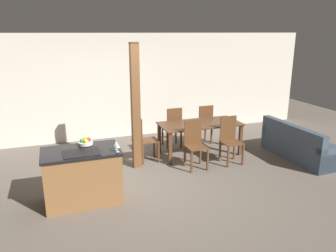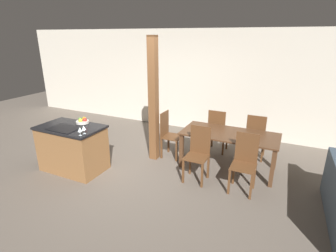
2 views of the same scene
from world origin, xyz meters
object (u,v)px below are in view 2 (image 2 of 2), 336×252
dining_table (229,138)px  dining_chair_near_right (244,162)px  dining_chair_near_left (198,153)px  dining_chair_far_left (217,130)px  dining_chair_head_end (169,134)px  fruit_bowl (83,121)px  wine_glass_near (80,130)px  wine_glass_middle (84,128)px  kitchen_island (73,148)px  timber_post (154,101)px  dining_chair_far_right (256,136)px

dining_table → dining_chair_near_right: 0.78m
dining_table → dining_chair_near_left: dining_chair_near_left is taller
dining_chair_far_left → dining_table: bearing=122.3°
dining_chair_near_left → dining_chair_far_left: (0.00, 1.30, 0.00)m
dining_chair_head_end → fruit_bowl: bearing=130.1°
wine_glass_near → dining_chair_head_end: size_ratio=0.15×
dining_table → wine_glass_near: bearing=-143.1°
dining_table → dining_chair_near_left: bearing=-122.3°
wine_glass_middle → dining_chair_near_left: 2.06m
dining_chair_near_right → dining_chair_far_left: 1.54m
kitchen_island → wine_glass_middle: wine_glass_middle is taller
kitchen_island → wine_glass_near: 0.83m
timber_post → dining_chair_head_end: bearing=43.6°
kitchen_island → dining_chair_near_left: (2.32, 0.70, 0.07)m
fruit_bowl → kitchen_island: bearing=-114.6°
dining_table → dining_chair_head_end: size_ratio=1.84×
wine_glass_middle → wine_glass_near: bearing=-90.0°
wine_glass_middle → dining_chair_head_end: (0.90, 1.56, -0.50)m
fruit_bowl → dining_table: fruit_bowl is taller
dining_chair_far_right → timber_post: size_ratio=0.39×
kitchen_island → fruit_bowl: (0.10, 0.23, 0.50)m
dining_table → dining_chair_far_right: size_ratio=1.84×
wine_glass_near → dining_chair_far_right: (2.61, 2.30, -0.50)m
dining_chair_near_left → dining_chair_far_left: same height
wine_glass_near → dining_chair_far_left: (1.78, 2.30, -0.50)m
fruit_bowl → dining_chair_near_left: 2.31m
dining_chair_far_right → dining_chair_head_end: bearing=20.9°
wine_glass_near → dining_chair_far_left: size_ratio=0.15×
dining_table → dining_chair_far_left: 0.78m
dining_chair_near_right → wine_glass_middle: bearing=-160.9°
wine_glass_near → dining_chair_near_left: bearing=29.3°
kitchen_island → wine_glass_near: bearing=-29.0°
wine_glass_near → wine_glass_middle: 0.09m
timber_post → dining_chair_near_left: bearing=-20.5°
kitchen_island → dining_chair_head_end: dining_chair_head_end is taller
kitchen_island → dining_table: bearing=26.3°
wine_glass_near → dining_chair_far_left: 2.95m
dining_table → dining_chair_near_left: 0.78m
wine_glass_near → dining_chair_far_right: 3.51m
kitchen_island → wine_glass_near: size_ratio=8.45×
wine_glass_near → dining_table: 2.77m
wine_glass_middle → dining_chair_near_right: size_ratio=0.15×
dining_chair_head_end → kitchen_island: bearing=133.2°
kitchen_island → wine_glass_middle: 0.80m
kitchen_island → dining_chair_far_left: 3.07m
fruit_bowl → dining_table: (2.63, 1.12, -0.31)m
fruit_bowl → dining_chair_far_right: size_ratio=0.25×
kitchen_island → wine_glass_near: (0.54, -0.30, 0.56)m
fruit_bowl → wine_glass_near: (0.43, -0.53, 0.06)m
wine_glass_middle → timber_post: bearing=63.6°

